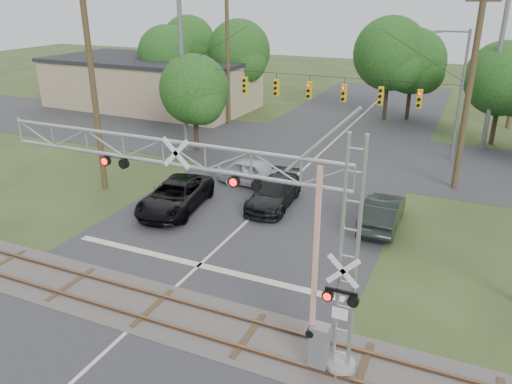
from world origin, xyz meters
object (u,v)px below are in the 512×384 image
at_px(sedan_silver, 255,173).
at_px(commercial_building, 151,83).
at_px(crossing_gantry, 231,211).
at_px(traffic_signal_span, 323,85).
at_px(car_dark, 274,193).
at_px(pickup_black, 175,196).
at_px(streetlight, 459,90).

distance_m(sedan_silver, commercial_building, 25.33).
bearing_deg(crossing_gantry, sedan_silver, 111.35).
height_order(traffic_signal_span, car_dark, traffic_signal_span).
height_order(traffic_signal_span, pickup_black, traffic_signal_span).
bearing_deg(crossing_gantry, streetlight, 77.92).
xyz_separation_m(traffic_signal_span, sedan_silver, (-2.67, -4.57, -4.82)).
xyz_separation_m(traffic_signal_span, streetlight, (7.86, 5.67, -0.65)).
bearing_deg(traffic_signal_span, car_dark, -93.37).
bearing_deg(traffic_signal_span, pickup_black, -117.79).
relative_size(crossing_gantry, traffic_signal_span, 0.66).
relative_size(traffic_signal_span, streetlight, 2.17).
distance_m(crossing_gantry, traffic_signal_span, 18.58).
relative_size(car_dark, commercial_building, 0.24).
distance_m(sedan_silver, streetlight, 15.27).
relative_size(crossing_gantry, streetlight, 1.44).
xyz_separation_m(traffic_signal_span, commercial_building, (-21.81, 11.95, -3.18)).
xyz_separation_m(crossing_gantry, commercial_building, (-24.53, 30.31, -2.38)).
xyz_separation_m(crossing_gantry, streetlight, (5.14, 24.04, 0.14)).
bearing_deg(car_dark, commercial_building, 134.48).
height_order(car_dark, commercial_building, commercial_building).
height_order(pickup_black, car_dark, pickup_black).
xyz_separation_m(crossing_gantry, car_dark, (-3.13, 11.35, -4.10)).
height_order(crossing_gantry, traffic_signal_span, traffic_signal_span).
bearing_deg(crossing_gantry, pickup_black, 132.18).
height_order(crossing_gantry, sedan_silver, crossing_gantry).
bearing_deg(streetlight, traffic_signal_span, -144.19).
distance_m(crossing_gantry, sedan_silver, 15.35).
xyz_separation_m(pickup_black, commercial_building, (-16.69, 21.66, 1.67)).
bearing_deg(car_dark, crossing_gantry, -78.54).
relative_size(crossing_gantry, commercial_building, 0.60).
relative_size(crossing_gantry, sedan_silver, 2.66).
distance_m(pickup_black, commercial_building, 27.40).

